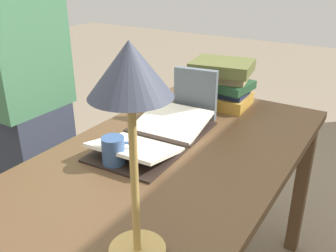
{
  "coord_description": "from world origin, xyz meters",
  "views": [
    {
      "loc": [
        1.05,
        0.62,
        1.4
      ],
      "look_at": [
        -0.01,
        -0.04,
        0.85
      ],
      "focal_mm": 40.0,
      "sensor_mm": 36.0,
      "label": 1
    }
  ],
  "objects_px": {
    "book_standing_upright": "(195,93)",
    "reading_lamp": "(131,91)",
    "book_stack_tall": "(221,83)",
    "coffee_mug": "(114,151)",
    "person_reader": "(31,102)",
    "open_book": "(155,136)"
  },
  "relations": [
    {
      "from": "book_stack_tall",
      "to": "reading_lamp",
      "type": "relative_size",
      "value": 0.6
    },
    {
      "from": "book_stack_tall",
      "to": "coffee_mug",
      "type": "relative_size",
      "value": 2.95
    },
    {
      "from": "book_stack_tall",
      "to": "book_standing_upright",
      "type": "relative_size",
      "value": 1.39
    },
    {
      "from": "coffee_mug",
      "to": "person_reader",
      "type": "distance_m",
      "value": 0.62
    },
    {
      "from": "reading_lamp",
      "to": "person_reader",
      "type": "bearing_deg",
      "value": -116.23
    },
    {
      "from": "open_book",
      "to": "book_standing_upright",
      "type": "relative_size",
      "value": 2.52
    },
    {
      "from": "reading_lamp",
      "to": "person_reader",
      "type": "distance_m",
      "value": 1.08
    },
    {
      "from": "book_standing_upright",
      "to": "reading_lamp",
      "type": "height_order",
      "value": "reading_lamp"
    },
    {
      "from": "reading_lamp",
      "to": "coffee_mug",
      "type": "xyz_separation_m",
      "value": [
        -0.3,
        -0.31,
        -0.35
      ]
    },
    {
      "from": "open_book",
      "to": "person_reader",
      "type": "distance_m",
      "value": 0.62
    },
    {
      "from": "open_book",
      "to": "person_reader",
      "type": "height_order",
      "value": "person_reader"
    },
    {
      "from": "book_stack_tall",
      "to": "coffee_mug",
      "type": "distance_m",
      "value": 0.72
    },
    {
      "from": "open_book",
      "to": "reading_lamp",
      "type": "distance_m",
      "value": 0.71
    },
    {
      "from": "book_standing_upright",
      "to": "person_reader",
      "type": "distance_m",
      "value": 0.73
    },
    {
      "from": "book_standing_upright",
      "to": "person_reader",
      "type": "height_order",
      "value": "person_reader"
    },
    {
      "from": "reading_lamp",
      "to": "book_stack_tall",
      "type": "bearing_deg",
      "value": -165.8
    },
    {
      "from": "open_book",
      "to": "book_stack_tall",
      "type": "xyz_separation_m",
      "value": [
        -0.5,
        0.04,
        0.09
      ]
    },
    {
      "from": "book_stack_tall",
      "to": "person_reader",
      "type": "bearing_deg",
      "value": -49.37
    },
    {
      "from": "coffee_mug",
      "to": "person_reader",
      "type": "xyz_separation_m",
      "value": [
        -0.15,
        -0.6,
        0.01
      ]
    },
    {
      "from": "book_stack_tall",
      "to": "coffee_mug",
      "type": "xyz_separation_m",
      "value": [
        0.72,
        -0.06,
        -0.06
      ]
    },
    {
      "from": "person_reader",
      "to": "open_book",
      "type": "bearing_deg",
      "value": -83.6
    },
    {
      "from": "book_stack_tall",
      "to": "person_reader",
      "type": "relative_size",
      "value": 0.18
    }
  ]
}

